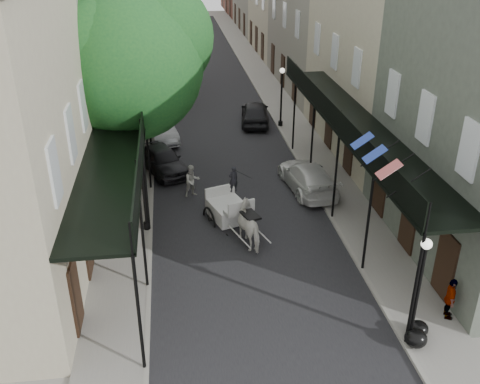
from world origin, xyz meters
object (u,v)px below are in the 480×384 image
object	(u,v)px
tree_near	(136,56)
pedestrian_sidewalk_right	(450,299)
pedestrian_sidewalk_left	(143,112)
car_right_far	(255,112)
car_left_mid	(160,129)
car_right_near	(307,177)
tree_far	(144,21)
lamppost_left	(143,188)
carriage	(224,194)
lamppost_right_near	(418,291)
car_left_far	(172,77)
horse	(251,225)
pedestrian_walking	(192,181)
car_left_near	(162,160)
lamppost_right_far	(281,96)

from	to	relation	value
tree_near	pedestrian_sidewalk_right	distance (m)	16.07
pedestrian_sidewalk_left	car_right_far	size ratio (longest dim) A/B	0.35
car_left_mid	car_right_near	bearing A→B (deg)	-60.05
tree_far	lamppost_left	bearing A→B (deg)	-89.54
pedestrian_sidewalk_left	carriage	bearing A→B (deg)	110.33
lamppost_right_near	pedestrian_sidewalk_right	xyz separation A→B (m)	(1.70, 0.93, -1.18)
carriage	car_left_far	world-z (taller)	carriage
tree_near	horse	xyz separation A→B (m)	(4.34, -5.70, -5.66)
pedestrian_walking	lamppost_left	bearing A→B (deg)	-144.14
pedestrian_sidewalk_left	car_left_near	distance (m)	7.73
pedestrian_sidewalk_right	car_left_far	xyz separation A→B (m)	(-8.40, 29.94, -0.17)
car_left_near	car_right_near	bearing A→B (deg)	-45.66
lamppost_right_near	car_right_near	bearing A→B (deg)	92.60
car_left_mid	lamppost_left	bearing A→B (deg)	-105.48
tree_near	car_left_mid	xyz separation A→B (m)	(0.69, 6.64, -5.80)
carriage	pedestrian_sidewalk_right	bearing A→B (deg)	-69.71
car_left_far	car_right_far	xyz separation A→B (m)	(5.20, -9.86, 0.05)
horse	pedestrian_walking	world-z (taller)	horse
pedestrian_walking	car_right_far	bearing A→B (deg)	45.40
lamppost_right_near	car_left_far	size ratio (longest dim) A/B	0.74
tree_near	pedestrian_sidewalk_left	world-z (taller)	tree_near
car_left_near	tree_far	bearing A→B (deg)	71.81
tree_near	car_right_far	xyz separation A→B (m)	(6.80, 8.82, -5.75)
pedestrian_sidewalk_left	car_left_near	size ratio (longest dim) A/B	0.37
pedestrian_walking	car_left_far	xyz separation A→B (m)	(-0.60, 19.80, -0.10)
car_left_near	car_left_mid	distance (m)	4.77
tree_far	lamppost_right_far	size ratio (longest dim) A/B	2.32
lamppost_right_far	car_left_near	bearing A→B (deg)	-141.56
car_left_far	car_right_far	distance (m)	11.15
pedestrian_walking	car_right_far	xyz separation A→B (m)	(4.60, 9.93, -0.05)
tree_far	car_left_far	world-z (taller)	tree_far
lamppost_right_near	car_left_near	xyz separation A→B (m)	(-7.50, 14.04, -1.35)
pedestrian_sidewalk_right	car_right_far	distance (m)	20.33
pedestrian_sidewalk_left	car_left_mid	xyz separation A→B (m)	(1.10, -2.86, -0.19)
lamppost_left	car_right_far	size ratio (longest dim) A/B	0.85
lamppost_right_far	car_left_far	distance (m)	12.84
lamppost_left	car_right_far	world-z (taller)	lamppost_left
tree_far	car_left_near	bearing A→B (deg)	-86.03
lamppost_right_far	car_left_mid	distance (m)	7.82
lamppost_left	car_right_far	xyz separation A→B (m)	(6.70, 13.00, -1.31)
tree_near	lamppost_right_near	xyz separation A→B (m)	(8.30, -12.18, -4.44)
pedestrian_walking	pedestrian_sidewalk_left	world-z (taller)	pedestrian_sidewalk_left
car_right_near	pedestrian_walking	bearing A→B (deg)	-6.64
car_left_near	car_right_far	xyz separation A→B (m)	(6.00, 6.96, 0.04)
pedestrian_sidewalk_left	car_left_near	xyz separation A→B (m)	(1.21, -7.63, -0.18)
lamppost_right_far	pedestrian_sidewalk_right	xyz separation A→B (m)	(1.70, -19.07, -1.18)
pedestrian_walking	lamppost_right_far	bearing A→B (deg)	35.92
car_left_mid	car_left_far	bearing A→B (deg)	73.34
lamppost_right_far	horse	world-z (taller)	lamppost_right_far
horse	carriage	distance (m)	2.61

